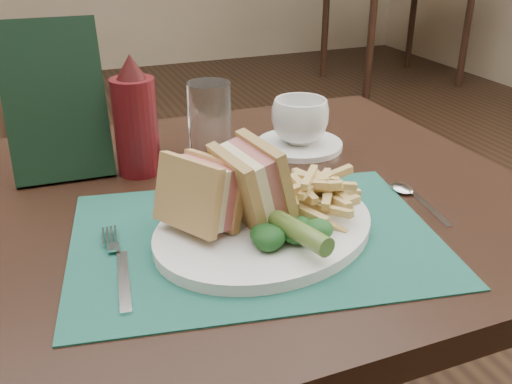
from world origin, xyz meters
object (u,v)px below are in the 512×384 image
Objects in this scene: table_bg_right at (393,30)px; saucer at (299,145)px; plate at (265,228)px; placemat at (255,237)px; coffee_cup at (300,121)px; drinking_glass at (210,122)px; check_presenter at (55,101)px; sandwich_half_b at (237,185)px; ketchup_bottle at (135,116)px; sandwich_half_a at (188,199)px.

table_bg_right is 6.00× the size of saucer.
placemat is at bearing 169.85° from plate.
drinking_glass is (-0.16, 0.01, 0.02)m from coffee_cup.
drinking_glass is 0.54× the size of check_presenter.
sandwich_half_b is 0.33m from saucer.
ketchup_bottle is at bearing -179.51° from coffee_cup.
sandwich_half_a is 0.39× the size of check_presenter.
saucer is (0.17, 0.26, -0.00)m from plate.
drinking_glass is (-0.16, 0.01, 0.06)m from saucer.
sandwich_half_a is 0.37m from coffee_cup.
sandwich_half_a reaches higher than table_bg_right.
sandwich_half_b is at bearing -100.12° from drinking_glass.
saucer is 0.04m from coffee_cup.
sandwich_half_a is at bearing -64.82° from check_presenter.
sandwich_half_b is at bearing -129.87° from saucer.
saucer is at bearing -127.54° from table_bg_right.
coffee_cup is 0.16m from drinking_glass.
ketchup_bottle is (-0.01, 0.25, 0.03)m from sandwich_half_a.
placemat is 0.02m from plate.
placemat is at bearing -39.15° from sandwich_half_a.
placemat is at bearing -70.49° from ketchup_bottle.
saucer is at bearing 0.49° from ketchup_bottle.
check_presenter is at bearing 174.43° from saucer.
check_presenter is (-0.11, 0.04, 0.02)m from ketchup_bottle.
sandwich_half_a is 0.95× the size of coffee_cup.
coffee_cup is 0.41× the size of check_presenter.
placemat is 4.63× the size of coffee_cup.
sandwich_half_b is 0.32m from coffee_cup.
placemat is 0.33m from coffee_cup.
sandwich_half_a is (-0.08, 0.01, 0.06)m from placemat.
drinking_glass is (0.03, 0.27, 0.06)m from placemat.
saucer is at bearing 0.00° from coffee_cup.
sandwich_half_a is 0.72× the size of drinking_glass.
plate is at bearing -36.11° from sandwich_half_a.
saucer is at bearing 34.38° from plate.
sandwich_half_a is (-0.09, 0.01, 0.06)m from plate.
saucer is 1.53× the size of coffee_cup.
sandwich_half_b is 0.79× the size of drinking_glass.
check_presenter reaches higher than coffee_cup.
check_presenter reaches higher than plate.
plate reaches higher than table_bg_right.
sandwich_half_b is 0.43× the size of check_presenter.
sandwich_half_a reaches higher than coffee_cup.
sandwich_half_b reaches higher than sandwich_half_a.
placemat is 0.28m from drinking_glass.
ketchup_bottle is at bearing -176.44° from drinking_glass.
saucer is at bearing 54.31° from placemat.
check_presenter reaches higher than drinking_glass.
ketchup_bottle reaches higher than placemat.
placemat is 2.43× the size of ketchup_bottle.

